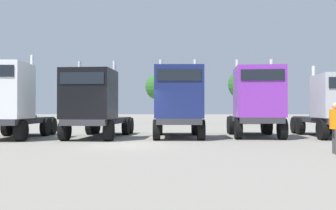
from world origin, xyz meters
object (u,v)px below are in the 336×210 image
semi_truck_purple (255,102)px  semi_truck_silver (334,105)px  semi_truck_navy (177,102)px  visitor_in_hivis (334,124)px  semi_truck_black (93,104)px  semi_truck_white (6,101)px

semi_truck_purple → semi_truck_silver: 4.16m
semi_truck_navy → semi_truck_silver: bearing=91.4°
semi_truck_purple → semi_truck_silver: bearing=90.8°
semi_truck_navy → semi_truck_purple: bearing=96.6°
semi_truck_navy → visitor_in_hivis: 8.20m
semi_truck_black → visitor_in_hivis: bearing=62.6°
semi_truck_purple → semi_truck_silver: size_ratio=0.96×
semi_truck_white → semi_truck_black: size_ratio=0.88×
semi_truck_silver → semi_truck_black: bearing=-83.1°
semi_truck_white → semi_truck_silver: size_ratio=0.92×
semi_truck_white → visitor_in_hivis: size_ratio=3.27×
visitor_in_hivis → semi_truck_navy: bearing=-39.8°
semi_truck_black → visitor_in_hivis: semi_truck_black is taller
semi_truck_navy → semi_truck_purple: size_ratio=0.98×
semi_truck_purple → semi_truck_navy: bearing=-78.7°
visitor_in_hivis → semi_truck_black: bearing=-21.5°
semi_truck_white → semi_truck_purple: bearing=94.0°
semi_truck_white → semi_truck_purple: (12.95, 1.11, -0.02)m
semi_truck_black → semi_truck_navy: size_ratio=1.11×
semi_truck_white → visitor_in_hivis: (13.91, -5.62, -0.95)m
semi_truck_navy → visitor_in_hivis: size_ratio=3.34×
semi_truck_navy → semi_truck_silver: semi_truck_navy is taller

